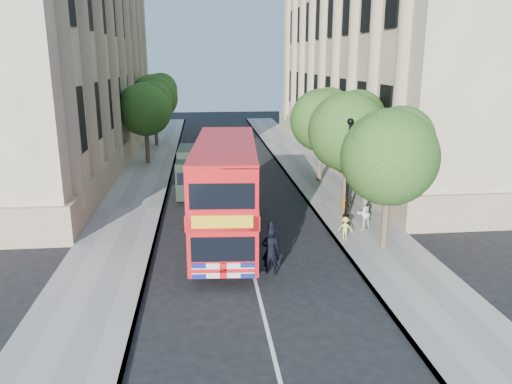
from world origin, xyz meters
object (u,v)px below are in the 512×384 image
object	(u,v)px
double_decker_bus	(226,189)
box_van	(195,173)
woman_pedestrian	(363,213)
lamp_post	(348,177)
police_constable	(271,251)

from	to	relation	value
double_decker_bus	box_van	size ratio (longest dim) A/B	1.99
double_decker_bus	woman_pedestrian	size ratio (longest dim) A/B	5.96
double_decker_bus	box_van	distance (m)	8.28
lamp_post	box_van	xyz separation A→B (m)	(-7.28, 6.65, -1.16)
double_decker_bus	police_constable	size ratio (longest dim) A/B	5.24
lamp_post	double_decker_bus	world-z (taller)	lamp_post
police_constable	box_van	bearing A→B (deg)	-66.97
police_constable	woman_pedestrian	xyz separation A→B (m)	(4.95, 4.23, 0.01)
lamp_post	police_constable	size ratio (longest dim) A/B	2.79
box_van	double_decker_bus	bearing A→B (deg)	-78.38
woman_pedestrian	box_van	bearing A→B (deg)	-68.55
police_constable	lamp_post	bearing A→B (deg)	-122.13
box_van	woman_pedestrian	bearing A→B (deg)	-41.72
woman_pedestrian	double_decker_bus	bearing A→B (deg)	-19.36
box_van	woman_pedestrian	size ratio (longest dim) A/B	3.00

